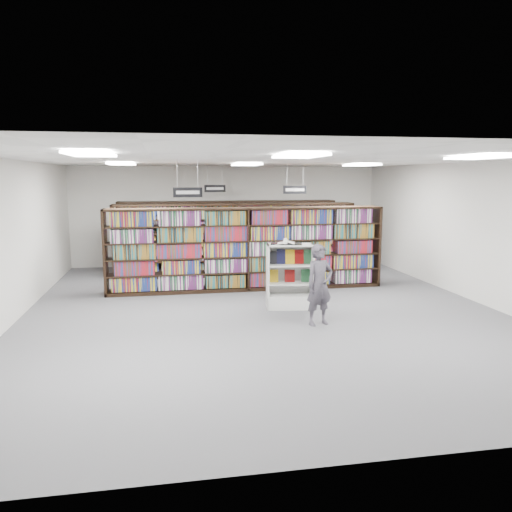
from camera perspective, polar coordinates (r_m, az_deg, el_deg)
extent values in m
plane|color=#504F54|center=(10.92, 0.64, -6.11)|extent=(12.00, 12.00, 0.00)
cube|color=white|center=(10.55, 0.67, 10.92)|extent=(10.00, 12.00, 0.10)
cube|color=silver|center=(16.52, -3.28, 4.63)|extent=(10.00, 0.10, 3.20)
cube|color=silver|center=(4.95, 13.93, -5.76)|extent=(10.00, 0.10, 3.20)
cube|color=silver|center=(10.86, -26.25, 1.48)|extent=(0.10, 12.00, 3.20)
cube|color=silver|center=(12.56, 23.70, 2.54)|extent=(0.10, 12.00, 3.20)
cube|color=black|center=(12.64, -1.06, 0.82)|extent=(7.00, 0.60, 2.10)
cube|color=maroon|center=(12.64, -1.06, 0.82)|extent=(6.88, 0.42, 1.98)
cube|color=black|center=(14.60, -2.31, 1.90)|extent=(7.00, 0.60, 2.10)
cube|color=maroon|center=(14.60, -2.31, 1.90)|extent=(6.88, 0.42, 1.98)
cube|color=black|center=(16.28, -3.13, 2.62)|extent=(7.00, 0.60, 2.10)
cube|color=maroon|center=(16.28, -3.13, 2.62)|extent=(6.88, 0.42, 1.98)
cylinder|color=#B2B2B7|center=(11.36, -9.01, 9.21)|extent=(0.01, 0.01, 0.58)
cylinder|color=#B2B2B7|center=(11.38, -6.69, 9.26)|extent=(0.01, 0.01, 0.58)
cube|color=black|center=(11.37, -7.80, 7.22)|extent=(0.65, 0.02, 0.22)
cube|color=silver|center=(11.36, -7.80, 7.22)|extent=(0.52, 0.00, 0.08)
cylinder|color=#B2B2B7|center=(13.75, 3.56, 9.23)|extent=(0.01, 0.01, 0.58)
cylinder|color=#B2B2B7|center=(13.86, 5.41, 9.20)|extent=(0.01, 0.01, 0.58)
cube|color=black|center=(13.81, 4.47, 7.56)|extent=(0.65, 0.02, 0.22)
cube|color=silver|center=(13.80, 4.48, 7.56)|extent=(0.52, 0.00, 0.08)
cylinder|color=#B2B2B7|center=(15.41, -5.59, 9.17)|extent=(0.01, 0.01, 0.58)
cylinder|color=#B2B2B7|center=(15.45, -3.88, 9.19)|extent=(0.01, 0.01, 0.58)
cube|color=black|center=(15.43, -4.71, 7.69)|extent=(0.65, 0.02, 0.22)
cube|color=silver|center=(15.42, -4.71, 7.69)|extent=(0.52, 0.00, 0.08)
cube|color=white|center=(7.43, -18.37, 11.01)|extent=(0.60, 1.20, 0.04)
cube|color=white|center=(7.63, 5.01, 11.36)|extent=(0.60, 1.20, 0.04)
cube|color=white|center=(8.90, 24.33, 10.26)|extent=(0.60, 1.20, 0.04)
cube|color=white|center=(12.40, -15.12, 10.13)|extent=(0.60, 1.20, 0.04)
cube|color=white|center=(12.52, -1.08, 10.42)|extent=(0.60, 1.20, 0.04)
cube|color=white|center=(13.33, 11.96, 10.14)|extent=(0.60, 1.20, 0.04)
cube|color=silver|center=(11.03, 3.87, -5.16)|extent=(1.07, 0.63, 0.30)
cube|color=silver|center=(10.86, 1.35, -2.36)|extent=(0.10, 0.51, 1.41)
cube|color=silver|center=(10.98, 6.41, -2.29)|extent=(0.10, 0.51, 1.41)
cube|color=silver|center=(11.14, 3.75, -2.09)|extent=(1.01, 0.15, 1.41)
cube|color=silver|center=(10.80, 3.94, 1.28)|extent=(1.07, 0.63, 0.03)
cube|color=silver|center=(10.94, 3.89, -3.11)|extent=(0.98, 0.58, 0.02)
cube|color=silver|center=(10.86, 3.91, -1.02)|extent=(0.98, 0.58, 0.02)
cube|color=black|center=(10.85, 1.87, -0.14)|extent=(0.21, 0.10, 0.30)
cube|color=black|center=(10.86, 2.88, -0.13)|extent=(0.21, 0.10, 0.30)
cube|color=gold|center=(10.89, 3.89, -0.12)|extent=(0.21, 0.10, 0.30)
cube|color=maroon|center=(10.91, 4.89, -0.11)|extent=(0.21, 0.10, 0.30)
cube|color=#20532E|center=(10.94, 5.89, -0.11)|extent=(0.21, 0.10, 0.30)
cube|color=gold|center=(10.92, 1.96, -2.29)|extent=(0.23, 0.09, 0.28)
cube|color=maroon|center=(10.96, 3.87, -2.26)|extent=(0.23, 0.09, 0.28)
cube|color=#20532E|center=(11.01, 5.75, -2.24)|extent=(0.23, 0.09, 0.28)
cube|color=black|center=(10.82, 3.48, 1.43)|extent=(0.74, 0.54, 0.02)
cube|color=white|center=(10.78, 2.65, 1.46)|extent=(0.38, 0.42, 0.06)
cube|color=white|center=(10.86, 4.30, 1.50)|extent=(0.37, 0.42, 0.08)
cylinder|color=white|center=(10.81, 3.38, 1.70)|extent=(0.18, 0.36, 0.10)
imported|color=#4A454F|center=(9.71, 7.27, -3.29)|extent=(0.66, 0.53, 1.58)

